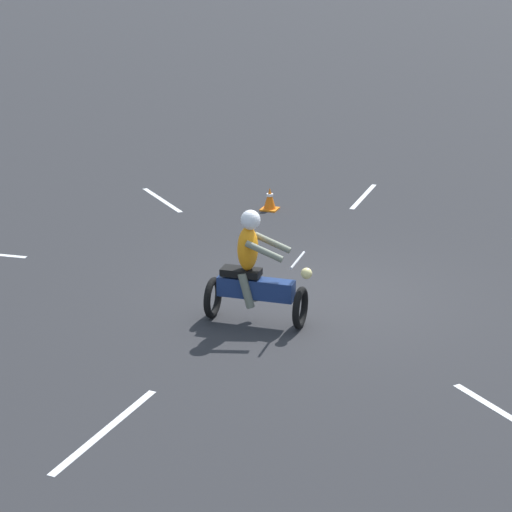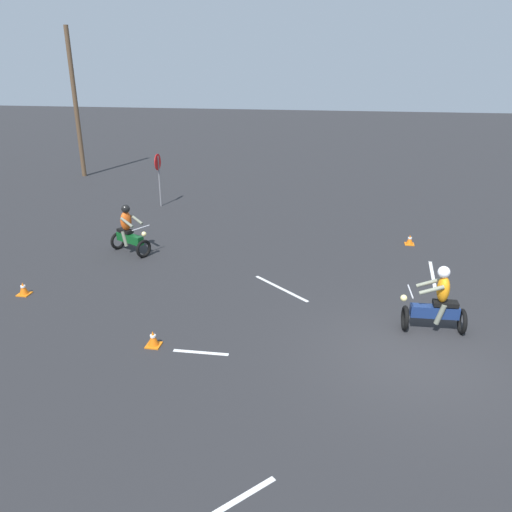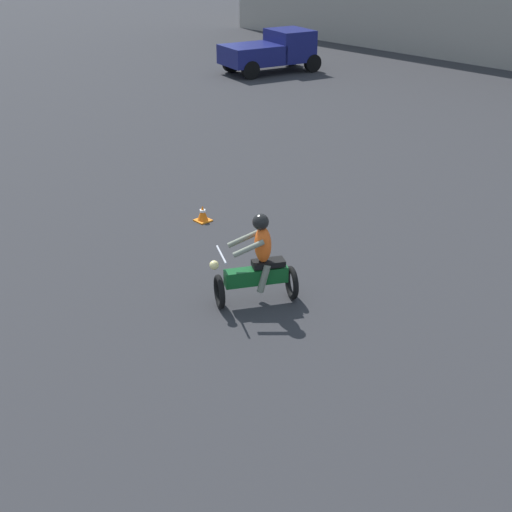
% 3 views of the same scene
% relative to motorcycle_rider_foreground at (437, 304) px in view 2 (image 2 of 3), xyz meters
% --- Properties ---
extents(ground_plane, '(120.00, 120.00, 0.00)m').
position_rel_motorcycle_rider_foreground_xyz_m(ground_plane, '(-1.27, 0.61, -0.73)').
color(ground_plane, '#28282B').
extents(motorcycle_rider_foreground, '(0.71, 1.53, 1.66)m').
position_rel_motorcycle_rider_foreground_xyz_m(motorcycle_rider_foreground, '(0.00, 0.00, 0.00)').
color(motorcycle_rider_foreground, black).
rests_on(motorcycle_rider_foreground, ground).
extents(motorcycle_rider_background, '(1.18, 1.52, 1.66)m').
position_rel_motorcycle_rider_foreground_xyz_m(motorcycle_rider_background, '(3.67, 9.19, 0.00)').
color(motorcycle_rider_background, black).
rests_on(motorcycle_rider_background, ground).
extents(stop_sign, '(0.70, 0.08, 2.30)m').
position_rel_motorcycle_rider_foreground_xyz_m(stop_sign, '(9.44, 10.25, 0.91)').
color(stop_sign, slate).
rests_on(stop_sign, ground).
extents(traffic_cone_near_left, '(0.32, 0.32, 0.34)m').
position_rel_motorcycle_rider_foreground_xyz_m(traffic_cone_near_left, '(6.16, -0.09, -0.56)').
color(traffic_cone_near_left, orange).
rests_on(traffic_cone_near_left, ground).
extents(traffic_cone_mid_center, '(0.32, 0.32, 0.36)m').
position_rel_motorcycle_rider_foreground_xyz_m(traffic_cone_mid_center, '(0.11, 10.75, -0.55)').
color(traffic_cone_mid_center, orange).
rests_on(traffic_cone_mid_center, ground).
extents(traffic_cone_mid_left, '(0.32, 0.32, 0.37)m').
position_rel_motorcycle_rider_foreground_xyz_m(traffic_cone_mid_left, '(-1.79, 6.29, -0.55)').
color(traffic_cone_mid_left, orange).
rests_on(traffic_cone_mid_left, ground).
extents(lane_stripe_e, '(2.13, 0.26, 0.01)m').
position_rel_motorcycle_rider_foreground_xyz_m(lane_stripe_e, '(3.53, -0.49, -0.72)').
color(lane_stripe_e, silver).
rests_on(lane_stripe_e, ground).
extents(lane_stripe_ne, '(1.51, 1.71, 0.01)m').
position_rel_motorcycle_rider_foreground_xyz_m(lane_stripe_ne, '(1.74, 3.87, -0.72)').
color(lane_stripe_ne, silver).
rests_on(lane_stripe_ne, ground).
extents(lane_stripe_n, '(0.14, 1.25, 0.01)m').
position_rel_motorcycle_rider_foreground_xyz_m(lane_stripe_n, '(-1.88, 5.17, -0.72)').
color(lane_stripe_n, silver).
rests_on(lane_stripe_n, ground).
extents(lane_stripe_nw, '(0.97, 0.92, 0.01)m').
position_rel_motorcycle_rider_foreground_xyz_m(lane_stripe_nw, '(-5.56, 3.50, -0.72)').
color(lane_stripe_nw, silver).
rests_on(lane_stripe_nw, ground).
extents(utility_pole_near, '(0.24, 0.24, 7.74)m').
position_rel_motorcycle_rider_foreground_xyz_m(utility_pole_near, '(14.71, 16.70, 3.14)').
color(utility_pole_near, brown).
rests_on(utility_pole_near, ground).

